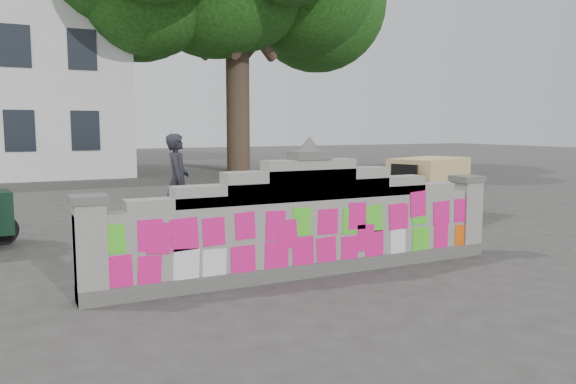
{
  "coord_description": "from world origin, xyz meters",
  "views": [
    {
      "loc": [
        -3.85,
        -7.03,
        2.14
      ],
      "look_at": [
        0.16,
        1.0,
        1.1
      ],
      "focal_mm": 35.0,
      "sensor_mm": 36.0,
      "label": 1
    }
  ],
  "objects_px": {
    "cyclist_bike": "(179,213)",
    "rickshaw_right": "(427,187)",
    "pedestrian": "(287,203)",
    "cyclist_rider": "(178,194)"
  },
  "relations": [
    {
      "from": "cyclist_bike",
      "to": "rickshaw_right",
      "type": "bearing_deg",
      "value": -71.23
    },
    {
      "from": "rickshaw_right",
      "to": "pedestrian",
      "type": "bearing_deg",
      "value": -6.44
    },
    {
      "from": "cyclist_rider",
      "to": "rickshaw_right",
      "type": "relative_size",
      "value": 0.67
    },
    {
      "from": "cyclist_bike",
      "to": "pedestrian",
      "type": "distance_m",
      "value": 2.1
    },
    {
      "from": "pedestrian",
      "to": "rickshaw_right",
      "type": "bearing_deg",
      "value": 73.98
    },
    {
      "from": "cyclist_rider",
      "to": "rickshaw_right",
      "type": "bearing_deg",
      "value": -71.23
    },
    {
      "from": "cyclist_bike",
      "to": "cyclist_rider",
      "type": "height_order",
      "value": "cyclist_rider"
    },
    {
      "from": "pedestrian",
      "to": "cyclist_rider",
      "type": "bearing_deg",
      "value": -155.58
    },
    {
      "from": "rickshaw_right",
      "to": "cyclist_rider",
      "type": "bearing_deg",
      "value": -21.81
    },
    {
      "from": "cyclist_rider",
      "to": "pedestrian",
      "type": "distance_m",
      "value": 2.09
    }
  ]
}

